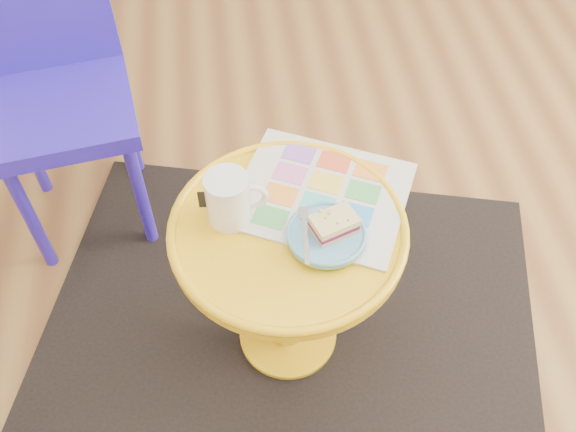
{
  "coord_description": "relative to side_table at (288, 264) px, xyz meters",
  "views": [
    {
      "loc": [
        -0.28,
        -0.69,
        1.54
      ],
      "look_at": [
        -0.18,
        0.12,
        0.52
      ],
      "focal_mm": 40.0,
      "sensor_mm": 36.0,
      "label": 1
    }
  ],
  "objects": [
    {
      "name": "plate",
      "position": [
        0.07,
        -0.04,
        0.15
      ],
      "size": [
        0.16,
        0.16,
        0.02
      ],
      "color": "#5EA2C8",
      "rests_on": "newspaper"
    },
    {
      "name": "room_walls",
      "position": [
        -0.82,
        0.88,
        -0.28
      ],
      "size": [
        4.0,
        4.0,
        4.0
      ],
      "color": "silver",
      "rests_on": "ground"
    },
    {
      "name": "fork",
      "position": [
        0.03,
        -0.04,
        0.16
      ],
      "size": [
        0.03,
        0.14,
        0.0
      ],
      "rotation": [
        0.0,
        0.0,
        -0.08
      ],
      "color": "silver",
      "rests_on": "plate"
    },
    {
      "name": "rug",
      "position": [
        0.0,
        -0.0,
        -0.34
      ],
      "size": [
        1.54,
        1.4,
        0.01
      ],
      "primitive_type": "cube",
      "rotation": [
        0.0,
        0.0,
        -0.26
      ],
      "color": "black",
      "rests_on": "ground"
    },
    {
      "name": "cake_slice",
      "position": [
        0.09,
        -0.04,
        0.18
      ],
      "size": [
        0.1,
        0.09,
        0.04
      ],
      "rotation": [
        0.0,
        0.0,
        0.35
      ],
      "color": "#D3BC8C",
      "rests_on": "plate"
    },
    {
      "name": "side_table",
      "position": [
        0.0,
        0.0,
        0.0
      ],
      "size": [
        0.5,
        0.5,
        0.48
      ],
      "color": "#ECAE13",
      "rests_on": "ground"
    },
    {
      "name": "floor",
      "position": [
        0.18,
        -0.12,
        -0.34
      ],
      "size": [
        4.0,
        4.0,
        0.0
      ],
      "primitive_type": "plane",
      "color": "brown",
      "rests_on": "ground"
    },
    {
      "name": "chair",
      "position": [
        -0.54,
        0.56,
        0.14
      ],
      "size": [
        0.42,
        0.42,
        0.83
      ],
      "rotation": [
        0.0,
        0.0,
        0.16
      ],
      "color": "#2D1BB5",
      "rests_on": "ground"
    },
    {
      "name": "newspaper",
      "position": [
        0.08,
        0.08,
        0.14
      ],
      "size": [
        0.46,
        0.43,
        0.01
      ],
      "primitive_type": "cube",
      "rotation": [
        0.0,
        0.0,
        -0.45
      ],
      "color": "silver",
      "rests_on": "side_table"
    },
    {
      "name": "mug",
      "position": [
        -0.12,
        0.04,
        0.2
      ],
      "size": [
        0.13,
        0.09,
        0.12
      ],
      "rotation": [
        0.0,
        0.0,
        -0.09
      ],
      "color": "white",
      "rests_on": "side_table"
    }
  ]
}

